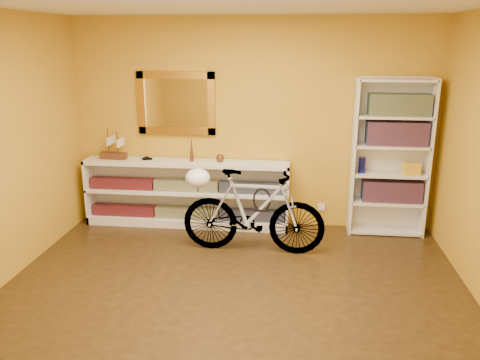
# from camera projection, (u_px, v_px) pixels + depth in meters

# --- Properties ---
(floor) EXTENTS (4.50, 4.00, 0.01)m
(floor) POSITION_uv_depth(u_px,v_px,m) (231.00, 300.00, 4.50)
(floor) COLOR black
(floor) RESTS_ON ground
(ceiling) EXTENTS (4.50, 4.00, 0.01)m
(ceiling) POSITION_uv_depth(u_px,v_px,m) (230.00, 1.00, 3.77)
(ceiling) COLOR silver
(ceiling) RESTS_ON ground
(back_wall) EXTENTS (4.50, 0.01, 2.60)m
(back_wall) POSITION_uv_depth(u_px,v_px,m) (252.00, 124.00, 6.05)
(back_wall) COLOR #B6831B
(back_wall) RESTS_ON ground
(gilt_mirror) EXTENTS (0.98, 0.06, 0.78)m
(gilt_mirror) POSITION_uv_depth(u_px,v_px,m) (176.00, 103.00, 6.05)
(gilt_mirror) COLOR #9C6C1C
(gilt_mirror) RESTS_ON back_wall
(wall_socket) EXTENTS (0.09, 0.02, 0.09)m
(wall_socket) POSITION_uv_depth(u_px,v_px,m) (321.00, 207.00, 6.22)
(wall_socket) COLOR silver
(wall_socket) RESTS_ON back_wall
(console_unit) EXTENTS (2.60, 0.35, 0.85)m
(console_unit) POSITION_uv_depth(u_px,v_px,m) (187.00, 193.00, 6.20)
(console_unit) COLOR silver
(console_unit) RESTS_ON floor
(cd_row_lower) EXTENTS (2.50, 0.13, 0.14)m
(cd_row_lower) POSITION_uv_depth(u_px,v_px,m) (187.00, 213.00, 6.26)
(cd_row_lower) COLOR black
(cd_row_lower) RESTS_ON console_unit
(cd_row_upper) EXTENTS (2.50, 0.13, 0.14)m
(cd_row_upper) POSITION_uv_depth(u_px,v_px,m) (186.00, 185.00, 6.15)
(cd_row_upper) COLOR navy
(cd_row_upper) RESTS_ON console_unit
(model_ship) EXTENTS (0.34, 0.15, 0.40)m
(model_ship) POSITION_uv_depth(u_px,v_px,m) (113.00, 144.00, 6.14)
(model_ship) COLOR #412112
(model_ship) RESTS_ON console_unit
(toy_car) EXTENTS (0.00, 0.00, 0.00)m
(toy_car) POSITION_uv_depth(u_px,v_px,m) (147.00, 160.00, 6.14)
(toy_car) COLOR black
(toy_car) RESTS_ON console_unit
(bronze_ornament) EXTENTS (0.06, 0.06, 0.32)m
(bronze_ornament) POSITION_uv_depth(u_px,v_px,m) (192.00, 148.00, 6.03)
(bronze_ornament) COLOR brown
(bronze_ornament) RESTS_ON console_unit
(decorative_orb) EXTENTS (0.10, 0.10, 0.10)m
(decorative_orb) POSITION_uv_depth(u_px,v_px,m) (220.00, 158.00, 6.02)
(decorative_orb) COLOR brown
(decorative_orb) RESTS_ON console_unit
(bookcase) EXTENTS (0.90, 0.30, 1.90)m
(bookcase) POSITION_uv_depth(u_px,v_px,m) (390.00, 158.00, 5.80)
(bookcase) COLOR silver
(bookcase) RESTS_ON floor
(book_row_a) EXTENTS (0.70, 0.22, 0.26)m
(book_row_a) POSITION_uv_depth(u_px,v_px,m) (391.00, 191.00, 5.91)
(book_row_a) COLOR maroon
(book_row_a) RESTS_ON bookcase
(book_row_b) EXTENTS (0.70, 0.22, 0.28)m
(book_row_b) POSITION_uv_depth(u_px,v_px,m) (397.00, 133.00, 5.71)
(book_row_b) COLOR maroon
(book_row_b) RESTS_ON bookcase
(book_row_c) EXTENTS (0.70, 0.22, 0.25)m
(book_row_c) POSITION_uv_depth(u_px,v_px,m) (399.00, 105.00, 5.62)
(book_row_c) COLOR #1A4D5B
(book_row_c) RESTS_ON bookcase
(travel_mug) EXTENTS (0.08, 0.08, 0.19)m
(travel_mug) POSITION_uv_depth(u_px,v_px,m) (362.00, 165.00, 5.85)
(travel_mug) COLOR #161A98
(travel_mug) RESTS_ON bookcase
(red_tin) EXTENTS (0.19, 0.19, 0.19)m
(red_tin) POSITION_uv_depth(u_px,v_px,m) (377.00, 106.00, 5.68)
(red_tin) COLOR maroon
(red_tin) RESTS_ON bookcase
(yellow_bag) EXTENTS (0.20, 0.15, 0.15)m
(yellow_bag) POSITION_uv_depth(u_px,v_px,m) (411.00, 169.00, 5.77)
(yellow_bag) COLOR gold
(yellow_bag) RESTS_ON bookcase
(bicycle) EXTENTS (0.47, 1.64, 0.96)m
(bicycle) POSITION_uv_depth(u_px,v_px,m) (253.00, 212.00, 5.39)
(bicycle) COLOR silver
(bicycle) RESTS_ON floor
(helmet) EXTENTS (0.28, 0.26, 0.21)m
(helmet) POSITION_uv_depth(u_px,v_px,m) (198.00, 178.00, 5.37)
(helmet) COLOR white
(helmet) RESTS_ON bicycle
(u_lock) EXTENTS (0.20, 0.02, 0.20)m
(u_lock) POSITION_uv_depth(u_px,v_px,m) (262.00, 200.00, 5.34)
(u_lock) COLOR black
(u_lock) RESTS_ON bicycle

